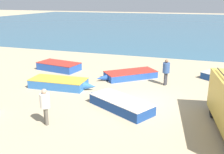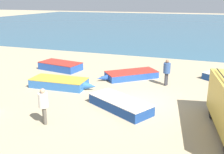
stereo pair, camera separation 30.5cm
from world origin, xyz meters
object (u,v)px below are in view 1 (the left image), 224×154
Objects in this scene: fishing_rowboat_0 at (129,75)px; fishing_rowboat_5 at (58,66)px; fishing_rowboat_3 at (60,83)px; fisherman_2 at (166,70)px; fishing_rowboat_1 at (119,103)px; fisherman_1 at (45,103)px.

fishing_rowboat_5 is (-6.17, 0.38, 0.06)m from fishing_rowboat_0.
fishing_rowboat_3 is (-3.73, -3.52, 0.04)m from fishing_rowboat_0.
fishing_rowboat_3 is 7.07m from fisherman_2.
fishing_rowboat_0 is 2.96m from fisherman_2.
fishing_rowboat_1 is at bearing 59.14° from fishing_rowboat_0.
fishing_rowboat_5 reaches higher than fishing_rowboat_3.
fishing_rowboat_1 reaches higher than fishing_rowboat_0.
fishing_rowboat_3 is 2.53× the size of fisherman_2.
fisherman_2 reaches higher than fishing_rowboat_5.
fishing_rowboat_1 is at bearing 149.56° from fishing_rowboat_5.
fishing_rowboat_0 is at bearing 40.15° from fishing_rowboat_3.
fisherman_1 reaches higher than fishing_rowboat_3.
fishing_rowboat_3 is at bearing -138.74° from fisherman_2.
fishing_rowboat_3 is 4.60m from fishing_rowboat_5.
fishing_rowboat_1 is 2.47× the size of fisherman_1.
fishing_rowboat_0 is at bearing -177.48° from fisherman_2.
fishing_rowboat_1 is 1.01× the size of fishing_rowboat_5.
fishing_rowboat_3 is 5.34m from fisherman_1.
fisherman_2 reaches higher than fisherman_1.
fishing_rowboat_1 is 5.14m from fisherman_2.
fishing_rowboat_5 is (-2.44, 3.90, 0.02)m from fishing_rowboat_3.
fisherman_1 is 8.82m from fisherman_2.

